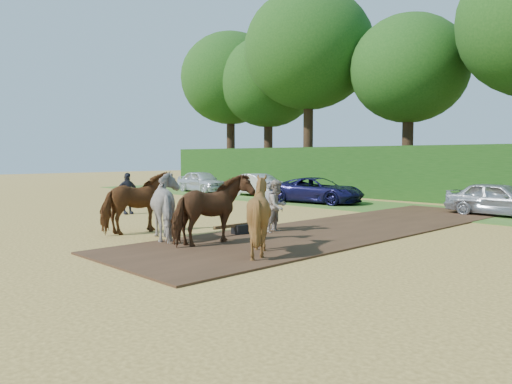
{
  "coord_description": "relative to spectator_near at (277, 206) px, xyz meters",
  "views": [
    {
      "loc": [
        11.23,
        -6.7,
        2.43
      ],
      "look_at": [
        0.97,
        3.23,
        1.4
      ],
      "focal_mm": 35.0,
      "sensor_mm": 36.0,
      "label": 1
    }
  ],
  "objects": [
    {
      "name": "plough_team",
      "position": [
        -0.43,
        -2.95,
        0.13
      ],
      "size": [
        6.35,
        4.7,
        1.96
      ],
      "color": "brown",
      "rests_on": "ground"
    },
    {
      "name": "ground",
      "position": [
        -0.43,
        -4.68,
        -0.84
      ],
      "size": [
        120.0,
        120.0,
        0.0
      ],
      "primitive_type": "plane",
      "color": "gold",
      "rests_on": "ground"
    },
    {
      "name": "earth_strip",
      "position": [
        1.07,
        2.32,
        -0.81
      ],
      "size": [
        4.5,
        17.0,
        0.05
      ],
      "primitive_type": "cube",
      "color": "#472D1C",
      "rests_on": "ground"
    },
    {
      "name": "treeline",
      "position": [
        -2.12,
        17.0,
        8.13
      ],
      "size": [
        48.7,
        10.6,
        14.21
      ],
      "color": "#382616",
      "rests_on": "ground"
    },
    {
      "name": "spectator_far",
      "position": [
        -7.91,
        -0.79,
        0.03
      ],
      "size": [
        0.55,
        1.07,
        1.74
      ],
      "primitive_type": "imported",
      "rotation": [
        0.0,
        0.0,
        1.44
      ],
      "color": "#22232D",
      "rests_on": "ground"
    },
    {
      "name": "hedgerow",
      "position": [
        -0.43,
        13.82,
        0.66
      ],
      "size": [
        46.0,
        1.6,
        3.0
      ],
      "primitive_type": "cube",
      "color": "#14380F",
      "rests_on": "ground"
    },
    {
      "name": "spectator_near",
      "position": [
        0.0,
        0.0,
        0.0
      ],
      "size": [
        0.69,
        0.86,
        1.68
      ],
      "primitive_type": "imported",
      "rotation": [
        0.0,
        0.0,
        1.64
      ],
      "color": "#C4B39A",
      "rests_on": "ground"
    },
    {
      "name": "parked_cars",
      "position": [
        0.27,
        9.33,
        -0.15
      ],
      "size": [
        35.73,
        3.42,
        1.45
      ],
      "color": "silver",
      "rests_on": "ground"
    },
    {
      "name": "grass_verge",
      "position": [
        -0.43,
        9.32,
        -0.82
      ],
      "size": [
        50.0,
        5.0,
        0.03
      ],
      "primitive_type": "cube",
      "color": "#38601E",
      "rests_on": "ground"
    }
  ]
}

